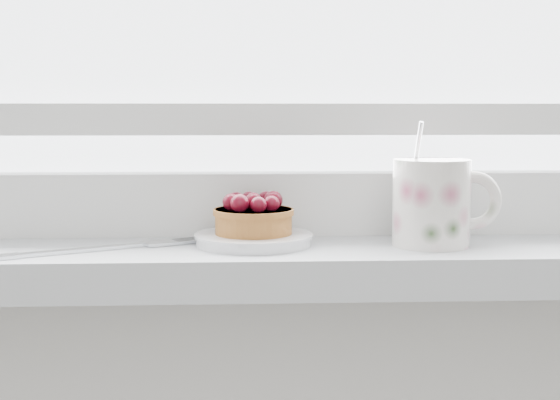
{
  "coord_description": "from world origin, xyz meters",
  "views": [
    {
      "loc": [
        -0.04,
        1.09,
        1.08
      ],
      "look_at": [
        -0.0,
        1.88,
        0.99
      ],
      "focal_mm": 50.0,
      "sensor_mm": 36.0,
      "label": 1
    }
  ],
  "objects": [
    {
      "name": "saucer",
      "position": [
        -0.03,
        1.89,
        0.95
      ],
      "size": [
        0.12,
        0.12,
        0.01
      ],
      "primitive_type": "cylinder",
      "color": "silver",
      "rests_on": "windowsill"
    },
    {
      "name": "fork",
      "position": [
        -0.18,
        1.87,
        0.94
      ],
      "size": [
        0.2,
        0.12,
        0.0
      ],
      "color": "silver",
      "rests_on": "windowsill"
    },
    {
      "name": "raspberry_tart",
      "position": [
        -0.03,
        1.89,
        0.97
      ],
      "size": [
        0.08,
        0.08,
        0.04
      ],
      "color": "brown",
      "rests_on": "saucer"
    },
    {
      "name": "floral_mug",
      "position": [
        0.16,
        1.88,
        0.99
      ],
      "size": [
        0.11,
        0.08,
        0.13
      ],
      "color": "silver",
      "rests_on": "windowsill"
    }
  ]
}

